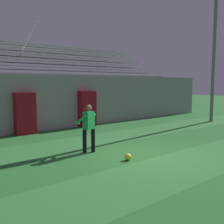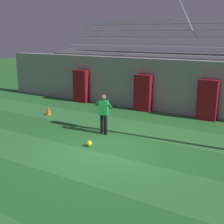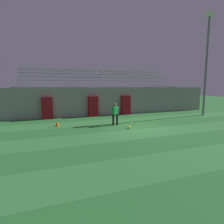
{
  "view_description": "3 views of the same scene",
  "coord_description": "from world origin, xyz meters",
  "px_view_note": "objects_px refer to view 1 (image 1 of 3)",
  "views": [
    {
      "loc": [
        -6.25,
        -6.05,
        2.42
      ],
      "look_at": [
        0.17,
        1.85,
        1.28
      ],
      "focal_mm": 42.0,
      "sensor_mm": 36.0,
      "label": 1
    },
    {
      "loc": [
        5.8,
        -8.95,
        4.04
      ],
      "look_at": [
        -1.24,
        2.04,
        0.8
      ],
      "focal_mm": 50.0,
      "sensor_mm": 36.0,
      "label": 2
    },
    {
      "loc": [
        -6.4,
        -11.64,
        2.97
      ],
      "look_at": [
        -1.54,
        1.26,
        1.03
      ],
      "focal_mm": 30.0,
      "sensor_mm": 36.0,
      "label": 3
    }
  ],
  "objects_px": {
    "padding_pillar_gate_right": "(87,109)",
    "goalkeeper": "(88,125)",
    "padding_pillar_gate_left": "(25,114)",
    "floodlight_pole": "(215,21)",
    "soccer_ball": "(128,157)"
  },
  "relations": [
    {
      "from": "padding_pillar_gate_left",
      "to": "soccer_ball",
      "type": "xyz_separation_m",
      "value": [
        0.91,
        -6.12,
        -0.87
      ]
    },
    {
      "from": "padding_pillar_gate_left",
      "to": "floodlight_pole",
      "type": "relative_size",
      "value": 0.2
    },
    {
      "from": "floodlight_pole",
      "to": "soccer_ball",
      "type": "height_order",
      "value": "floodlight_pole"
    },
    {
      "from": "floodlight_pole",
      "to": "soccer_ball",
      "type": "xyz_separation_m",
      "value": [
        -9.7,
        -2.84,
        -6.0
      ]
    },
    {
      "from": "padding_pillar_gate_right",
      "to": "soccer_ball",
      "type": "xyz_separation_m",
      "value": [
        -2.57,
        -6.12,
        -0.87
      ]
    },
    {
      "from": "soccer_ball",
      "to": "goalkeeper",
      "type": "bearing_deg",
      "value": 104.51
    },
    {
      "from": "padding_pillar_gate_right",
      "to": "floodlight_pole",
      "type": "xyz_separation_m",
      "value": [
        7.12,
        -3.28,
        5.12
      ]
    },
    {
      "from": "floodlight_pole",
      "to": "goalkeeper",
      "type": "relative_size",
      "value": 5.95
    },
    {
      "from": "goalkeeper",
      "to": "padding_pillar_gate_left",
      "type": "bearing_deg",
      "value": 96.29
    },
    {
      "from": "padding_pillar_gate_right",
      "to": "padding_pillar_gate_left",
      "type": "bearing_deg",
      "value": 180.0
    },
    {
      "from": "padding_pillar_gate_right",
      "to": "goalkeeper",
      "type": "relative_size",
      "value": 1.18
    },
    {
      "from": "padding_pillar_gate_left",
      "to": "padding_pillar_gate_right",
      "type": "distance_m",
      "value": 3.48
    },
    {
      "from": "goalkeeper",
      "to": "soccer_ball",
      "type": "relative_size",
      "value": 7.59
    },
    {
      "from": "floodlight_pole",
      "to": "goalkeeper",
      "type": "distance_m",
      "value": 11.41
    },
    {
      "from": "padding_pillar_gate_left",
      "to": "goalkeeper",
      "type": "height_order",
      "value": "padding_pillar_gate_left"
    }
  ]
}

